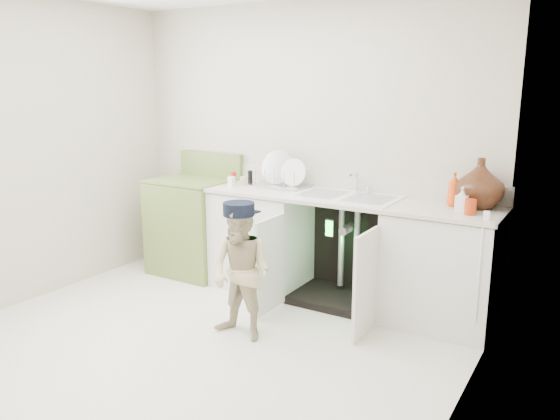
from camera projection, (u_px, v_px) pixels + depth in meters
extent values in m
plane|color=silver|center=(201.00, 342.00, 3.87)|extent=(3.50, 3.50, 0.00)
cube|color=#BDB6A2|center=(304.00, 146.00, 4.85)|extent=(3.50, 2.50, 0.02)
cube|color=#BDB6A2|center=(29.00, 151.00, 4.48)|extent=(2.50, 3.00, 0.02)
cube|color=#BDB6A2|center=(467.00, 194.00, 2.71)|extent=(2.50, 3.00, 0.02)
cube|color=white|center=(263.00, 239.00, 4.90)|extent=(0.80, 0.60, 0.86)
cube|color=white|center=(441.00, 269.00, 4.10)|extent=(0.80, 0.60, 0.86)
cube|color=black|center=(357.00, 245.00, 4.73)|extent=(0.80, 0.06, 0.86)
cube|color=black|center=(343.00, 298.00, 4.59)|extent=(0.80, 0.60, 0.06)
cylinder|color=gray|center=(341.00, 246.00, 4.61)|extent=(0.05, 0.05, 0.70)
cylinder|color=gray|center=(357.00, 249.00, 4.54)|extent=(0.05, 0.05, 0.70)
cylinder|color=gray|center=(347.00, 229.00, 4.50)|extent=(0.07, 0.18, 0.07)
cube|color=white|center=(271.00, 265.00, 4.29)|extent=(0.03, 0.40, 0.76)
cube|color=white|center=(365.00, 283.00, 3.89)|extent=(0.02, 0.40, 0.76)
cube|color=beige|center=(345.00, 199.00, 4.40)|extent=(2.44, 0.64, 0.03)
cube|color=beige|center=(360.00, 182.00, 4.62)|extent=(2.44, 0.02, 0.15)
cube|color=white|center=(345.00, 198.00, 4.40)|extent=(0.85, 0.55, 0.02)
cube|color=gray|center=(323.00, 194.00, 4.50)|extent=(0.34, 0.40, 0.01)
cube|color=gray|center=(369.00, 199.00, 4.29)|extent=(0.34, 0.40, 0.01)
cylinder|color=silver|center=(357.00, 182.00, 4.56)|extent=(0.03, 0.03, 0.17)
cylinder|color=silver|center=(354.00, 174.00, 4.49)|extent=(0.02, 0.14, 0.02)
cylinder|color=silver|center=(369.00, 189.00, 4.51)|extent=(0.04, 0.04, 0.06)
cylinder|color=white|center=(479.00, 274.00, 3.64)|extent=(0.01, 0.01, 0.70)
cube|color=white|center=(487.00, 216.00, 3.63)|extent=(0.04, 0.02, 0.06)
cube|color=silver|center=(280.00, 186.00, 4.84)|extent=(0.50, 0.33, 0.02)
cylinder|color=silver|center=(277.00, 175.00, 4.86)|extent=(0.31, 0.11, 0.30)
cylinder|color=white|center=(293.00, 178.00, 4.76)|extent=(0.24, 0.06, 0.24)
cylinder|color=silver|center=(255.00, 176.00, 4.84)|extent=(0.01, 0.01, 0.14)
cylinder|color=silver|center=(265.00, 177.00, 4.79)|extent=(0.01, 0.01, 0.14)
cylinder|color=silver|center=(274.00, 178.00, 4.74)|extent=(0.01, 0.01, 0.14)
cylinder|color=silver|center=(284.00, 179.00, 4.69)|extent=(0.01, 0.01, 0.14)
cylinder|color=silver|center=(294.00, 180.00, 4.64)|extent=(0.01, 0.01, 0.14)
imported|color=#402112|center=(480.00, 183.00, 3.97)|extent=(0.35, 0.35, 0.37)
imported|color=#F04A0C|center=(454.00, 189.00, 4.03)|extent=(0.10, 0.10, 0.25)
imported|color=white|center=(462.00, 200.00, 3.86)|extent=(0.08, 0.08, 0.18)
cylinder|color=#BA310F|center=(470.00, 207.00, 3.78)|extent=(0.08, 0.08, 0.11)
cylinder|color=#B51C0F|center=(233.00, 177.00, 5.04)|extent=(0.05, 0.05, 0.10)
cylinder|color=#BEB38B|center=(243.00, 181.00, 4.89)|extent=(0.06, 0.06, 0.08)
cylinder|color=black|center=(250.00, 177.00, 4.99)|extent=(0.04, 0.04, 0.12)
cube|color=white|center=(231.00, 182.00, 4.84)|extent=(0.05, 0.05, 0.09)
cube|color=olive|center=(194.00, 227.00, 5.27)|extent=(0.73, 0.65, 0.89)
cube|color=olive|center=(193.00, 180.00, 5.17)|extent=(0.73, 0.65, 0.02)
cube|color=olive|center=(211.00, 164.00, 5.38)|extent=(0.73, 0.06, 0.23)
cylinder|color=black|center=(167.00, 181.00, 5.13)|extent=(0.16, 0.16, 0.02)
cylinder|color=silver|center=(167.00, 180.00, 5.13)|extent=(0.19, 0.19, 0.01)
cylinder|color=black|center=(189.00, 177.00, 5.40)|extent=(0.16, 0.16, 0.02)
cylinder|color=silver|center=(189.00, 176.00, 5.39)|extent=(0.19, 0.19, 0.01)
cylinder|color=black|center=(197.00, 185.00, 4.94)|extent=(0.16, 0.16, 0.02)
cylinder|color=silver|center=(197.00, 184.00, 4.94)|extent=(0.19, 0.19, 0.01)
cylinder|color=black|center=(218.00, 180.00, 5.21)|extent=(0.16, 0.16, 0.02)
cylinder|color=silver|center=(218.00, 179.00, 5.21)|extent=(0.19, 0.19, 0.01)
imported|color=#CAB591|center=(241.00, 273.00, 3.85)|extent=(0.49, 0.39, 0.97)
cylinder|color=black|center=(240.00, 210.00, 3.74)|extent=(0.23, 0.23, 0.09)
cube|color=black|center=(249.00, 212.00, 3.83)|extent=(0.17, 0.10, 0.01)
cube|color=black|center=(330.00, 228.00, 4.14)|extent=(0.07, 0.01, 0.14)
cube|color=#26F23F|center=(329.00, 228.00, 4.13)|extent=(0.06, 0.00, 0.12)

